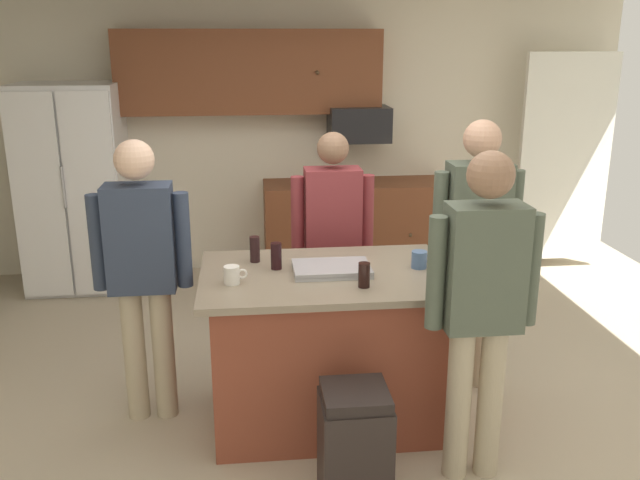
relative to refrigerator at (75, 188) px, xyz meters
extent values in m
plane|color=#B7A88E|center=(2.00, -2.38, -0.92)|extent=(7.04, 7.04, 0.00)
cube|color=beige|center=(2.00, 0.42, 0.38)|extent=(6.40, 0.10, 2.60)
cube|color=white|center=(4.60, 0.02, 0.18)|extent=(0.90, 0.06, 2.00)
cube|color=brown|center=(1.60, 0.22, 1.00)|extent=(2.40, 0.35, 0.75)
sphere|color=#4C3823|center=(2.20, 0.03, 1.00)|extent=(0.04, 0.04, 0.04)
cube|color=brown|center=(2.60, 0.10, -0.47)|extent=(1.80, 0.60, 0.90)
sphere|color=#4C3823|center=(3.05, -0.22, -0.47)|extent=(0.04, 0.04, 0.04)
cube|color=white|center=(0.00, 0.02, 0.00)|extent=(0.89, 0.70, 1.85)
cube|color=white|center=(-0.22, -0.35, 0.00)|extent=(0.42, 0.04, 1.77)
cube|color=white|center=(0.22, -0.35, 0.00)|extent=(0.42, 0.04, 1.77)
cylinder|color=#B2B2B7|center=(0.00, -0.38, 0.09)|extent=(0.02, 0.02, 0.35)
cube|color=black|center=(2.60, 0.12, 0.53)|extent=(0.56, 0.40, 0.32)
cube|color=brown|center=(1.97, -2.56, -0.47)|extent=(1.30, 0.82, 0.90)
cube|color=gray|center=(1.97, -2.56, 0.00)|extent=(1.44, 0.96, 0.04)
cylinder|color=tan|center=(2.59, -3.18, -0.50)|extent=(0.13, 0.13, 0.84)
cylinder|color=tan|center=(2.76, -3.18, -0.50)|extent=(0.13, 0.13, 0.84)
cube|color=#4C5647|center=(2.68, -3.18, 0.24)|extent=(0.38, 0.22, 0.63)
sphere|color=#8C664C|center=(2.68, -3.18, 0.70)|extent=(0.23, 0.23, 0.23)
cylinder|color=#4C5647|center=(2.44, -3.18, 0.22)|extent=(0.09, 0.09, 0.57)
cylinder|color=#4C5647|center=(2.92, -3.18, 0.22)|extent=(0.09, 0.09, 0.57)
cylinder|color=tan|center=(2.88, -2.24, -0.50)|extent=(0.13, 0.13, 0.86)
cylinder|color=tan|center=(3.05, -2.24, -0.50)|extent=(0.13, 0.13, 0.86)
cube|color=#4C5647|center=(2.96, -2.24, 0.26)|extent=(0.38, 0.22, 0.64)
sphere|color=tan|center=(2.96, -2.24, 0.73)|extent=(0.23, 0.23, 0.23)
cylinder|color=#4C5647|center=(2.72, -2.24, 0.24)|extent=(0.09, 0.09, 0.58)
cylinder|color=#4C5647|center=(3.20, -2.24, 0.24)|extent=(0.09, 0.09, 0.58)
cylinder|color=tan|center=(0.84, -2.41, -0.51)|extent=(0.13, 0.13, 0.83)
cylinder|color=tan|center=(1.01, -2.41, -0.51)|extent=(0.13, 0.13, 0.83)
cube|color=#2D384C|center=(0.92, -2.41, 0.21)|extent=(0.38, 0.22, 0.62)
sphere|color=beige|center=(0.92, -2.41, 0.67)|extent=(0.22, 0.22, 0.22)
cylinder|color=#2D384C|center=(0.68, -2.41, 0.19)|extent=(0.09, 0.09, 0.56)
cylinder|color=#2D384C|center=(1.16, -2.41, 0.19)|extent=(0.09, 0.09, 0.56)
cylinder|color=#232D4C|center=(2.03, -1.74, -0.53)|extent=(0.13, 0.13, 0.79)
cylinder|color=#232D4C|center=(2.20, -1.74, -0.53)|extent=(0.13, 0.13, 0.79)
cube|color=maroon|center=(2.12, -1.74, 0.17)|extent=(0.38, 0.22, 0.60)
sphere|color=#8C664C|center=(2.12, -1.74, 0.60)|extent=(0.22, 0.22, 0.22)
cylinder|color=maroon|center=(1.88, -1.74, 0.15)|extent=(0.09, 0.09, 0.54)
cylinder|color=maroon|center=(2.36, -1.74, 0.15)|extent=(0.09, 0.09, 0.54)
cylinder|color=#4C6B99|center=(2.52, -2.54, 0.07)|extent=(0.09, 0.09, 0.10)
torus|color=#4C6B99|center=(2.58, -2.54, 0.07)|extent=(0.06, 0.01, 0.06)
cylinder|color=black|center=(1.70, -2.46, 0.10)|extent=(0.06, 0.06, 0.16)
cylinder|color=white|center=(1.44, -2.69, 0.07)|extent=(0.09, 0.09, 0.10)
torus|color=white|center=(1.50, -2.69, 0.07)|extent=(0.06, 0.01, 0.06)
cylinder|color=black|center=(1.57, -2.32, 0.10)|extent=(0.06, 0.06, 0.16)
cylinder|color=black|center=(2.15, -2.81, 0.09)|extent=(0.06, 0.06, 0.14)
cube|color=#B7B7BC|center=(2.01, -2.56, 0.03)|extent=(0.44, 0.30, 0.02)
cube|color=#A8A8AD|center=(2.01, -2.56, 0.05)|extent=(0.44, 0.30, 0.02)
cube|color=black|center=(2.03, -3.32, -0.65)|extent=(0.34, 0.34, 0.55)
cube|color=black|center=(2.03, -3.32, -0.34)|extent=(0.32, 0.32, 0.06)
camera|label=1|loc=(1.54, -6.24, 1.33)|focal=38.51mm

